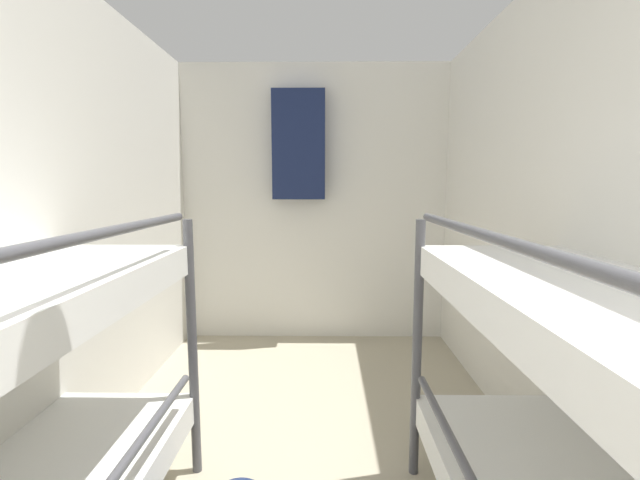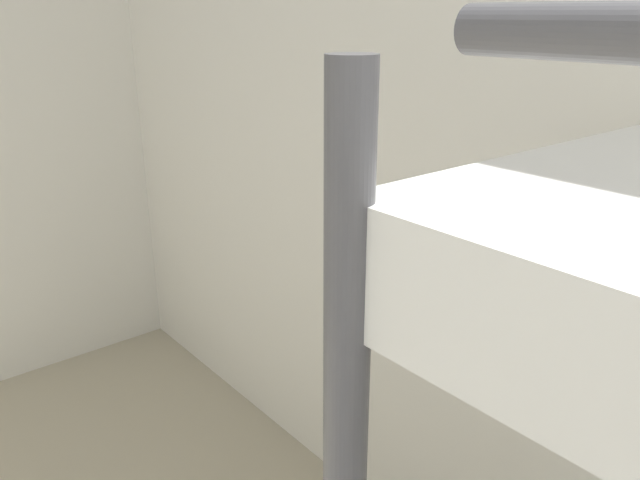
% 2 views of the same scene
% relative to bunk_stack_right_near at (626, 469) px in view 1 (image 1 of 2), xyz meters
% --- Properties ---
extents(wall_left, '(0.06, 4.28, 2.40)m').
position_rel_bunk_stack_right_near_xyz_m(wall_left, '(-2.01, 0.71, 0.51)').
color(wall_left, silver).
rests_on(wall_left, ground_plane).
extents(wall_right, '(0.06, 4.28, 2.40)m').
position_rel_bunk_stack_right_near_xyz_m(wall_right, '(0.35, 0.71, 0.51)').
color(wall_right, silver).
rests_on(wall_right, ground_plane).
extents(wall_back, '(2.42, 0.06, 2.40)m').
position_rel_bunk_stack_right_near_xyz_m(wall_back, '(-0.83, 2.82, 0.51)').
color(wall_back, silver).
rests_on(wall_back, ground_plane).
extents(bunk_stack_right_near, '(0.65, 1.78, 1.26)m').
position_rel_bunk_stack_right_near_xyz_m(bunk_stack_right_near, '(0.00, 0.00, 0.00)').
color(bunk_stack_right_near, '#4C4C51').
rests_on(bunk_stack_right_near, ground_plane).
extents(hanging_coat, '(0.44, 0.12, 0.90)m').
position_rel_bunk_stack_right_near_xyz_m(hanging_coat, '(-0.95, 2.67, 1.01)').
color(hanging_coat, '#192347').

